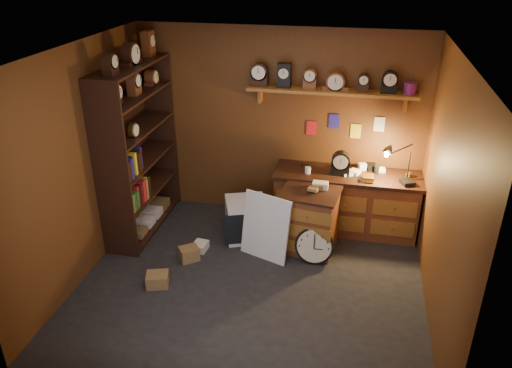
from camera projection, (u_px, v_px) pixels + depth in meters
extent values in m
plane|color=black|center=(252.00, 281.00, 5.98)|extent=(4.00, 4.00, 0.00)
cube|color=#583114|center=(279.00, 126.00, 6.97)|extent=(4.00, 0.02, 2.70)
cube|color=#583114|center=(201.00, 279.00, 3.80)|extent=(4.00, 0.02, 2.70)
cube|color=#583114|center=(82.00, 164.00, 5.76)|extent=(0.02, 3.60, 2.70)
cube|color=#583114|center=(445.00, 197.00, 5.02)|extent=(0.02, 3.60, 2.70)
cube|color=beige|center=(251.00, 53.00, 4.80)|extent=(4.00, 3.60, 0.02)
cube|color=#985D21|center=(331.00, 91.00, 6.46)|extent=(2.20, 0.30, 0.04)
cube|color=#985D21|center=(260.00, 95.00, 6.75)|extent=(0.04, 0.16, 0.20)
cube|color=#985D21|center=(405.00, 103.00, 6.40)|extent=(0.04, 0.16, 0.20)
cylinder|color=#B21419|center=(410.00, 88.00, 6.24)|extent=(0.16, 0.16, 0.15)
cube|color=#AF151D|center=(289.00, 127.00, 6.93)|extent=(0.14, 0.01, 0.20)
cube|color=navy|center=(311.00, 120.00, 6.82)|extent=(0.14, 0.01, 0.20)
cube|color=gold|center=(333.00, 130.00, 6.82)|extent=(0.14, 0.01, 0.20)
cube|color=silver|center=(356.00, 123.00, 6.71)|extent=(0.14, 0.01, 0.20)
cube|color=black|center=(123.00, 149.00, 6.70)|extent=(0.03, 1.60, 2.30)
cube|color=black|center=(112.00, 175.00, 5.98)|extent=(0.45, 0.03, 2.30)
cube|color=black|center=(161.00, 131.00, 7.35)|extent=(0.45, 0.03, 2.30)
cube|color=black|center=(147.00, 222.00, 7.14)|extent=(0.43, 1.54, 0.03)
cube|color=black|center=(143.00, 191.00, 6.92)|extent=(0.43, 1.54, 0.03)
cube|color=black|center=(140.00, 161.00, 6.73)|extent=(0.43, 1.54, 0.03)
cube|color=black|center=(137.00, 129.00, 6.53)|extent=(0.43, 1.54, 0.03)
cube|color=black|center=(133.00, 96.00, 6.33)|extent=(0.43, 1.54, 0.03)
cube|color=black|center=(130.00, 66.00, 6.17)|extent=(0.43, 1.54, 0.03)
cube|color=brown|center=(345.00, 203.00, 6.92)|extent=(1.92, 0.60, 0.80)
cube|color=black|center=(348.00, 175.00, 6.73)|extent=(1.98, 0.66, 0.05)
cube|color=#985D21|center=(344.00, 214.00, 6.65)|extent=(1.84, 0.02, 0.52)
cylinder|color=black|center=(407.00, 179.00, 6.53)|extent=(0.12, 0.12, 0.02)
cylinder|color=black|center=(408.00, 166.00, 6.45)|extent=(0.02, 0.02, 0.38)
cylinder|color=black|center=(401.00, 149.00, 6.34)|extent=(0.27, 0.09, 0.14)
cone|color=black|center=(390.00, 152.00, 6.36)|extent=(0.18, 0.14, 0.18)
cube|color=brown|center=(309.00, 221.00, 6.47)|extent=(0.76, 0.66, 0.80)
cube|color=black|center=(310.00, 193.00, 6.29)|extent=(0.80, 0.71, 0.03)
cube|color=#985D21|center=(306.00, 233.00, 6.22)|extent=(0.62, 0.10, 0.68)
cylinder|color=black|center=(314.00, 246.00, 6.24)|extent=(0.49, 0.16, 0.49)
cylinder|color=beige|center=(314.00, 247.00, 6.21)|extent=(0.43, 0.10, 0.42)
cube|color=black|center=(314.00, 242.00, 6.17)|extent=(0.01, 0.04, 0.16)
cube|color=black|center=(318.00, 249.00, 6.20)|extent=(0.11, 0.01, 0.01)
cube|color=silver|center=(265.00, 255.00, 6.47)|extent=(0.67, 0.40, 0.86)
cube|color=silver|center=(246.00, 219.00, 6.78)|extent=(0.67, 0.67, 0.54)
cube|color=black|center=(241.00, 229.00, 6.54)|extent=(0.42, 0.17, 0.44)
cube|color=olive|center=(158.00, 280.00, 5.88)|extent=(0.31, 0.28, 0.16)
cube|color=white|center=(200.00, 246.00, 6.56)|extent=(0.20, 0.23, 0.11)
cube|color=olive|center=(189.00, 254.00, 6.35)|extent=(0.30, 0.29, 0.17)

